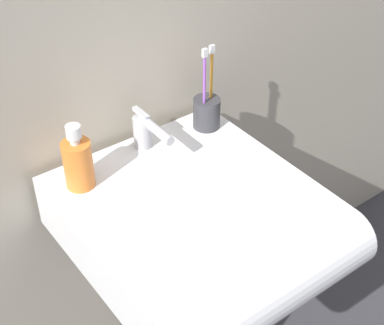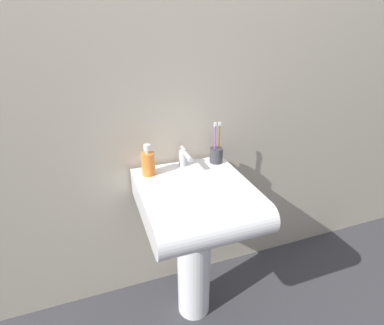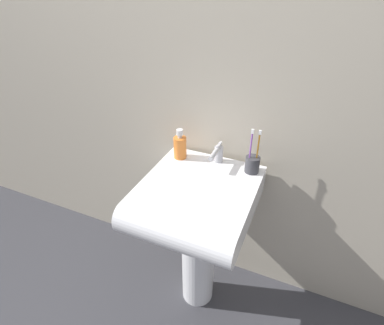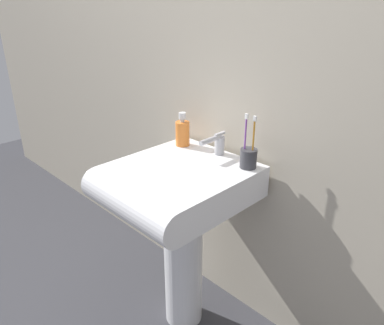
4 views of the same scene
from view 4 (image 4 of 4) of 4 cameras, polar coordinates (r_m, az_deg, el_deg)
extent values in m
plane|color=#38383D|center=(1.95, -1.24, -22.27)|extent=(6.00, 6.00, 0.00)
cube|color=#B7AD99|center=(1.58, 6.42, 16.25)|extent=(5.00, 0.05, 2.40)
cylinder|color=white|center=(1.73, -1.34, -14.70)|extent=(0.17, 0.17, 0.66)
cube|color=white|center=(1.51, -1.48, -2.93)|extent=(0.49, 0.50, 0.13)
cylinder|color=white|center=(1.37, -9.08, -6.22)|extent=(0.49, 0.13, 0.13)
cylinder|color=#B7B7BC|center=(1.59, 4.23, 2.64)|extent=(0.04, 0.04, 0.08)
cylinder|color=#B7B7BC|center=(1.54, 2.84, 3.45)|extent=(0.02, 0.12, 0.02)
cube|color=#B7B7BC|center=(1.57, 4.28, 4.38)|extent=(0.01, 0.06, 0.01)
cylinder|color=#38383D|center=(1.48, 8.59, 0.63)|extent=(0.07, 0.07, 0.08)
cylinder|color=purple|center=(1.45, 8.09, 3.18)|extent=(0.01, 0.01, 0.18)
cube|color=white|center=(1.42, 8.32, 6.97)|extent=(0.01, 0.01, 0.02)
cylinder|color=orange|center=(1.45, 9.30, 2.90)|extent=(0.01, 0.01, 0.18)
cube|color=white|center=(1.42, 9.56, 6.61)|extent=(0.01, 0.01, 0.02)
cylinder|color=orange|center=(1.68, -1.45, 4.42)|extent=(0.06, 0.06, 0.11)
cylinder|color=silver|center=(1.66, -1.48, 6.45)|extent=(0.02, 0.02, 0.01)
cylinder|color=silver|center=(1.65, -1.48, 7.16)|extent=(0.03, 0.03, 0.03)
camera|label=1|loc=(1.57, -43.75, 25.26)|focal=55.00mm
camera|label=2|loc=(1.40, -55.11, 16.26)|focal=28.00mm
camera|label=3|loc=(0.62, -58.61, 29.39)|focal=28.00mm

